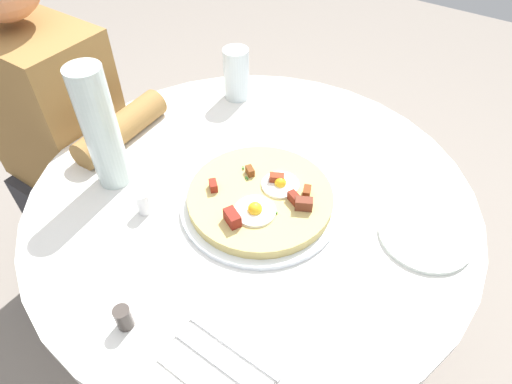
{
  "coord_description": "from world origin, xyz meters",
  "views": [
    {
      "loc": [
        0.38,
        -0.55,
        1.4
      ],
      "look_at": [
        0.02,
        -0.01,
        0.73
      ],
      "focal_mm": 31.03,
      "sensor_mm": 36.0,
      "label": 1
    }
  ],
  "objects_px": {
    "dining_table": "(252,241)",
    "pizza_plate": "(260,203)",
    "knife": "(219,364)",
    "water_glass": "(236,74)",
    "water_bottle": "(101,129)",
    "fork": "(233,346)",
    "bread_plate": "(425,236)",
    "pepper_shaker": "(124,318)",
    "person_seated": "(70,162)",
    "breakfast_pizza": "(261,197)",
    "salt_shaker": "(143,203)"
  },
  "relations": [
    {
      "from": "person_seated",
      "to": "bread_plate",
      "type": "relative_size",
      "value": 6.3
    },
    {
      "from": "knife",
      "to": "water_bottle",
      "type": "bearing_deg",
      "value": -23.13
    },
    {
      "from": "pepper_shaker",
      "to": "water_glass",
      "type": "bearing_deg",
      "value": 110.33
    },
    {
      "from": "salt_shaker",
      "to": "pizza_plate",
      "type": "bearing_deg",
      "value": 38.61
    },
    {
      "from": "dining_table",
      "to": "fork",
      "type": "relative_size",
      "value": 5.34
    },
    {
      "from": "knife",
      "to": "dining_table",
      "type": "bearing_deg",
      "value": -61.61
    },
    {
      "from": "pizza_plate",
      "to": "fork",
      "type": "xyz_separation_m",
      "value": [
        0.14,
        -0.29,
        0.0
      ]
    },
    {
      "from": "breakfast_pizza",
      "to": "salt_shaker",
      "type": "distance_m",
      "value": 0.24
    },
    {
      "from": "pizza_plate",
      "to": "fork",
      "type": "distance_m",
      "value": 0.32
    },
    {
      "from": "water_glass",
      "to": "water_bottle",
      "type": "distance_m",
      "value": 0.42
    },
    {
      "from": "pizza_plate",
      "to": "person_seated",
      "type": "bearing_deg",
      "value": -178.73
    },
    {
      "from": "dining_table",
      "to": "knife",
      "type": "distance_m",
      "value": 0.42
    },
    {
      "from": "water_bottle",
      "to": "pepper_shaker",
      "type": "relative_size",
      "value": 5.96
    },
    {
      "from": "water_glass",
      "to": "water_bottle",
      "type": "relative_size",
      "value": 0.5
    },
    {
      "from": "bread_plate",
      "to": "dining_table",
      "type": "bearing_deg",
      "value": -165.92
    },
    {
      "from": "water_glass",
      "to": "pepper_shaker",
      "type": "height_order",
      "value": "water_glass"
    },
    {
      "from": "bread_plate",
      "to": "knife",
      "type": "relative_size",
      "value": 1.0
    },
    {
      "from": "water_bottle",
      "to": "salt_shaker",
      "type": "distance_m",
      "value": 0.17
    },
    {
      "from": "dining_table",
      "to": "water_bottle",
      "type": "distance_m",
      "value": 0.43
    },
    {
      "from": "fork",
      "to": "breakfast_pizza",
      "type": "bearing_deg",
      "value": -62.72
    },
    {
      "from": "breakfast_pizza",
      "to": "fork",
      "type": "relative_size",
      "value": 1.67
    },
    {
      "from": "salt_shaker",
      "to": "water_glass",
      "type": "bearing_deg",
      "value": 101.33
    },
    {
      "from": "pepper_shaker",
      "to": "pizza_plate",
      "type": "bearing_deg",
      "value": 84.48
    },
    {
      "from": "pizza_plate",
      "to": "knife",
      "type": "bearing_deg",
      "value": -66.91
    },
    {
      "from": "knife",
      "to": "water_glass",
      "type": "relative_size",
      "value": 1.3
    },
    {
      "from": "person_seated",
      "to": "bread_plate",
      "type": "bearing_deg",
      "value": 7.01
    },
    {
      "from": "dining_table",
      "to": "fork",
      "type": "height_order",
      "value": "fork"
    },
    {
      "from": "water_glass",
      "to": "salt_shaker",
      "type": "relative_size",
      "value": 2.66
    },
    {
      "from": "bread_plate",
      "to": "knife",
      "type": "height_order",
      "value": "bread_plate"
    },
    {
      "from": "water_glass",
      "to": "fork",
      "type": "bearing_deg",
      "value": -54.78
    },
    {
      "from": "person_seated",
      "to": "salt_shaker",
      "type": "bearing_deg",
      "value": -15.26
    },
    {
      "from": "breakfast_pizza",
      "to": "water_glass",
      "type": "xyz_separation_m",
      "value": [
        -0.28,
        0.3,
        0.04
      ]
    },
    {
      "from": "water_bottle",
      "to": "salt_shaker",
      "type": "relative_size",
      "value": 5.31
    },
    {
      "from": "person_seated",
      "to": "water_glass",
      "type": "distance_m",
      "value": 0.58
    },
    {
      "from": "knife",
      "to": "fork",
      "type": "bearing_deg",
      "value": -90.0
    },
    {
      "from": "breakfast_pizza",
      "to": "pepper_shaker",
      "type": "height_order",
      "value": "breakfast_pizza"
    },
    {
      "from": "dining_table",
      "to": "bread_plate",
      "type": "bearing_deg",
      "value": 14.08
    },
    {
      "from": "dining_table",
      "to": "pizza_plate",
      "type": "xyz_separation_m",
      "value": [
        0.03,
        -0.02,
        0.17
      ]
    },
    {
      "from": "bread_plate",
      "to": "water_bottle",
      "type": "height_order",
      "value": "water_bottle"
    },
    {
      "from": "water_glass",
      "to": "water_bottle",
      "type": "xyz_separation_m",
      "value": [
        -0.03,
        -0.42,
        0.07
      ]
    },
    {
      "from": "person_seated",
      "to": "pepper_shaker",
      "type": "xyz_separation_m",
      "value": [
        0.64,
        -0.34,
        0.23
      ]
    },
    {
      "from": "person_seated",
      "to": "knife",
      "type": "distance_m",
      "value": 0.9
    },
    {
      "from": "bread_plate",
      "to": "pepper_shaker",
      "type": "relative_size",
      "value": 3.89
    },
    {
      "from": "dining_table",
      "to": "pepper_shaker",
      "type": "distance_m",
      "value": 0.42
    },
    {
      "from": "dining_table",
      "to": "knife",
      "type": "relative_size",
      "value": 5.34
    },
    {
      "from": "dining_table",
      "to": "breakfast_pizza",
      "type": "height_order",
      "value": "breakfast_pizza"
    },
    {
      "from": "person_seated",
      "to": "water_glass",
      "type": "relative_size",
      "value": 8.21
    },
    {
      "from": "bread_plate",
      "to": "fork",
      "type": "xyz_separation_m",
      "value": [
        -0.18,
        -0.39,
        0.0
      ]
    },
    {
      "from": "person_seated",
      "to": "knife",
      "type": "height_order",
      "value": "person_seated"
    },
    {
      "from": "water_glass",
      "to": "salt_shaker",
      "type": "distance_m",
      "value": 0.46
    }
  ]
}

